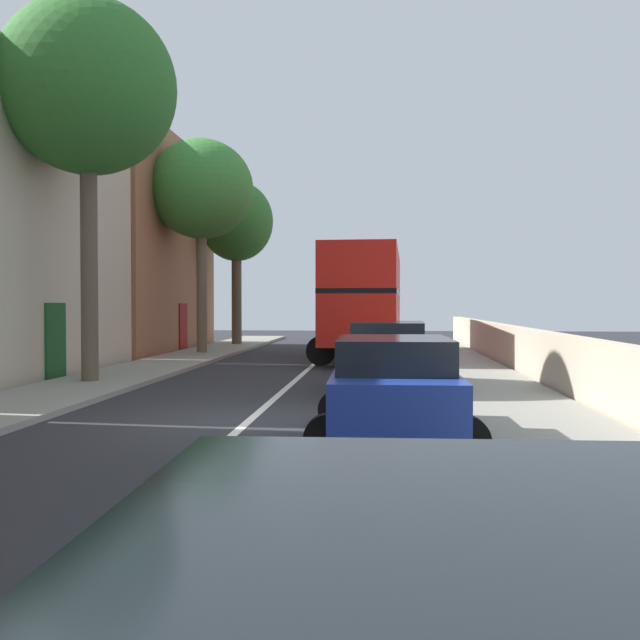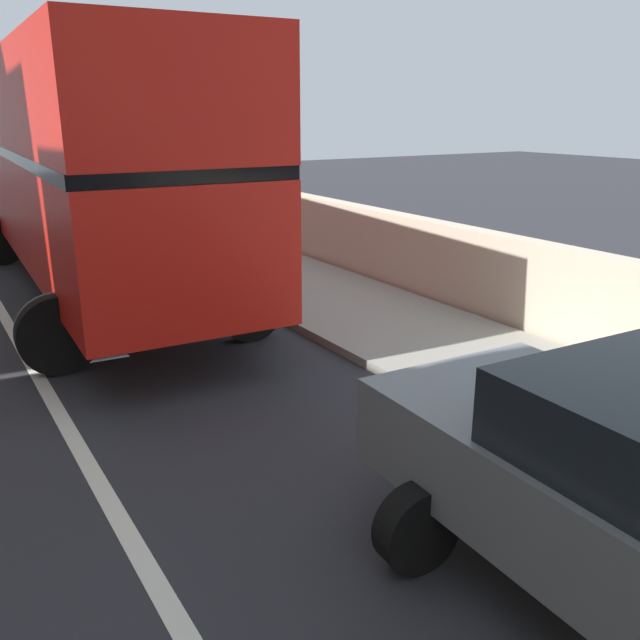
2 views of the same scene
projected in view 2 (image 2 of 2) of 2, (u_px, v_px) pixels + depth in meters
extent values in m
cube|color=red|center=(94.00, 207.00, 11.57)|extent=(2.87, 10.59, 1.70)
cube|color=black|center=(89.00, 152.00, 11.30)|extent=(2.89, 10.49, 0.16)
cube|color=red|center=(83.00, 100.00, 11.05)|extent=(2.87, 10.59, 1.50)
cube|color=black|center=(46.00, 177.00, 15.89)|extent=(2.20, 0.14, 1.19)
cylinder|color=black|center=(1.00, 241.00, 14.25)|extent=(1.01, 0.34, 1.00)
cylinder|color=black|center=(123.00, 231.00, 15.46)|extent=(1.01, 0.34, 1.00)
cylinder|color=black|center=(58.00, 334.00, 8.32)|extent=(1.01, 0.34, 1.00)
cylinder|color=black|center=(248.00, 306.00, 9.52)|extent=(1.01, 0.34, 1.00)
cylinder|color=black|center=(417.00, 528.00, 4.76)|extent=(0.65, 0.24, 0.64)
cylinder|color=black|center=(589.00, 465.00, 5.60)|extent=(0.65, 0.24, 0.64)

